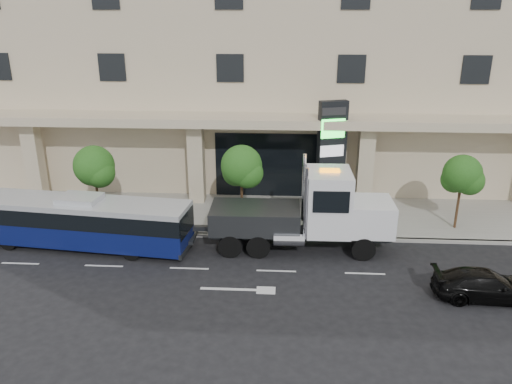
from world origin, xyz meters
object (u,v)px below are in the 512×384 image
Objects in this scene: city_bus at (82,221)px; signage_pylon at (331,156)px; tow_truck at (309,214)px; black_sedan at (485,285)px.

signage_pylon is at bearing 29.96° from city_bus.
tow_truck is at bearing -122.98° from signage_pylon.
signage_pylon is (1.38, 4.99, 1.51)m from tow_truck.
city_bus is at bearing -173.90° from signage_pylon.
city_bus is 13.81m from signage_pylon.
signage_pylon is at bearing 73.94° from tow_truck.
tow_truck is 8.28m from black_sedan.
city_bus is 1.72× the size of signage_pylon.
city_bus is at bearing -178.10° from tow_truck.
signage_pylon is (-5.66, 9.14, 2.77)m from black_sedan.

